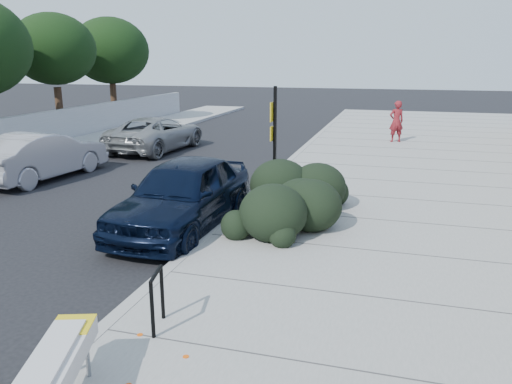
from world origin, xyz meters
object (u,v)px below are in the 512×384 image
at_px(bench, 46,382).
at_px(wagon_silver, 42,156).
at_px(pedestrian, 396,121).
at_px(suv_silver, 156,134).
at_px(sedan_navy, 183,194).
at_px(bike_rack, 157,294).
at_px(sign_post, 274,139).

distance_m(bench, wagon_silver, 12.39).
bearing_deg(wagon_silver, pedestrian, -132.17).
bearing_deg(suv_silver, sedan_navy, 124.25).
bearing_deg(bike_rack, sign_post, 77.88).
relative_size(bike_rack, suv_silver, 0.16).
xyz_separation_m(bike_rack, pedestrian, (2.89, 17.45, 0.41)).
distance_m(bench, sign_post, 8.59).
bearing_deg(suv_silver, wagon_silver, 82.88).
distance_m(sign_post, sedan_navy, 2.81).
bearing_deg(bench, sign_post, 70.02).
bearing_deg(sedan_navy, sign_post, 55.02).
xyz_separation_m(bench, sign_post, (0.19, 8.51, 1.13)).
distance_m(bike_rack, sign_post, 6.55).
height_order(sedan_navy, suv_silver, sedan_navy).
bearing_deg(bench, pedestrian, 62.39).
height_order(bench, sign_post, sign_post).
bearing_deg(pedestrian, bike_rack, 56.41).
bearing_deg(suv_silver, pedestrian, -152.63).
bearing_deg(suv_silver, bench, 117.34).
bearing_deg(sedan_navy, suv_silver, 122.27).
relative_size(sign_post, suv_silver, 0.58).
distance_m(bike_rack, sedan_navy, 4.62).
height_order(bench, suv_silver, suv_silver).
xyz_separation_m(bench, bike_rack, (0.16, 2.07, -0.03)).
relative_size(sign_post, sedan_navy, 0.62).
distance_m(suv_silver, pedestrian, 10.51).
relative_size(bench, pedestrian, 1.24).
distance_m(bike_rack, pedestrian, 17.69).
height_order(suv_silver, pedestrian, pedestrian).
xyz_separation_m(bike_rack, sign_post, (0.03, 6.45, 1.16)).
relative_size(wagon_silver, pedestrian, 2.52).
bearing_deg(suv_silver, bike_rack, 121.02).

